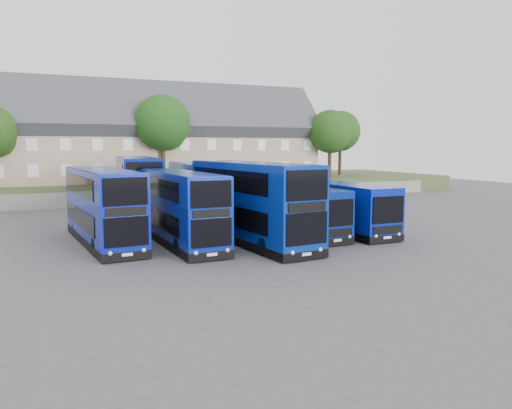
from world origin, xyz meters
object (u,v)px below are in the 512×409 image
Objects in this scene: tree_east at (331,133)px; tree_far at (341,133)px; coach_east_a at (287,209)px; dd_front_mid at (180,209)px; tree_mid at (164,125)px; dd_front_left at (103,208)px.

tree_far is (6.00, 7.00, 0.34)m from tree_east.
coach_east_a is 1.46× the size of tree_east.
tree_mid is (4.50, 23.02, 5.96)m from dd_front_mid.
dd_front_left is 1.31× the size of tree_far.
tree_east is 9.23m from tree_far.
tree_far reaches higher than tree_east.
tree_mid is 1.12× the size of tree_east.
tree_east reaches higher than dd_front_left.
dd_front_mid reaches higher than coach_east_a.
tree_far reaches higher than dd_front_left.
coach_east_a is at bearing -8.12° from dd_front_left.
tree_east is at bearing -130.60° from tree_far.
tree_far reaches higher than coach_east_a.
dd_front_left reaches higher than coach_east_a.
dd_front_left is 44.73m from tree_far.
tree_mid is 20.02m from tree_east.
dd_front_mid is 33.69m from tree_east.
dd_front_left is at bearing -112.42° from tree_mid.
dd_front_mid is 0.91× the size of coach_east_a.
tree_far is (22.71, 28.30, 6.15)m from coach_east_a.
coach_east_a is at bearing 6.94° from dd_front_mid.
tree_east is (20.00, -0.50, -0.68)m from tree_mid.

